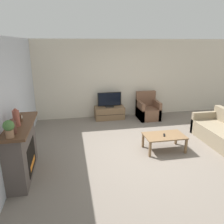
# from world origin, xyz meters

# --- Properties ---
(ground_plane) EXTENTS (24.00, 24.00, 0.00)m
(ground_plane) POSITION_xyz_m (0.00, 0.00, 0.00)
(ground_plane) COLOR slate
(wall_back) EXTENTS (12.00, 0.06, 2.70)m
(wall_back) POSITION_xyz_m (0.00, 2.87, 1.35)
(wall_back) COLOR beige
(wall_back) RESTS_ON ground
(wall_left) EXTENTS (0.06, 12.00, 2.70)m
(wall_left) POSITION_xyz_m (-2.91, 0.00, 1.35)
(wall_left) COLOR silver
(wall_left) RESTS_ON ground
(fireplace) EXTENTS (0.47, 1.52, 1.11)m
(fireplace) POSITION_xyz_m (-2.70, -0.52, 0.56)
(fireplace) COLOR #564C47
(fireplace) RESTS_ON ground
(mantel_vase_left) EXTENTS (0.14, 0.14, 0.26)m
(mantel_vase_left) POSITION_xyz_m (-2.68, -0.98, 1.22)
(mantel_vase_left) COLOR #512D23
(mantel_vase_left) RESTS_ON fireplace
(mantel_vase_centre_left) EXTENTS (0.12, 0.12, 0.34)m
(mantel_vase_centre_left) POSITION_xyz_m (-2.68, -0.63, 1.26)
(mantel_vase_centre_left) COLOR #994C3D
(mantel_vase_centre_left) RESTS_ON fireplace
(mantel_clock) EXTENTS (0.08, 0.11, 0.15)m
(mantel_clock) POSITION_xyz_m (-2.68, -0.37, 1.18)
(mantel_clock) COLOR brown
(mantel_clock) RESTS_ON fireplace
(potted_plant) EXTENTS (0.18, 0.18, 0.30)m
(potted_plant) POSITION_xyz_m (-2.68, -1.17, 1.27)
(potted_plant) COLOR #936B4C
(potted_plant) RESTS_ON fireplace
(tv_stand) EXTENTS (1.02, 0.51, 0.43)m
(tv_stand) POSITION_xyz_m (-0.37, 2.55, 0.21)
(tv_stand) COLOR brown
(tv_stand) RESTS_ON ground
(tv) EXTENTS (0.83, 0.18, 0.52)m
(tv) POSITION_xyz_m (-0.37, 2.55, 0.67)
(tv) COLOR black
(tv) RESTS_ON tv_stand
(armchair) EXTENTS (0.70, 0.76, 0.93)m
(armchair) POSITION_xyz_m (0.96, 2.33, 0.30)
(armchair) COLOR brown
(armchair) RESTS_ON ground
(coffee_table) EXTENTS (0.99, 0.59, 0.40)m
(coffee_table) POSITION_xyz_m (0.53, -0.06, 0.35)
(coffee_table) COLOR brown
(coffee_table) RESTS_ON ground
(remote) EXTENTS (0.09, 0.15, 0.02)m
(remote) POSITION_xyz_m (0.52, -0.07, 0.41)
(remote) COLOR black
(remote) RESTS_ON coffee_table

